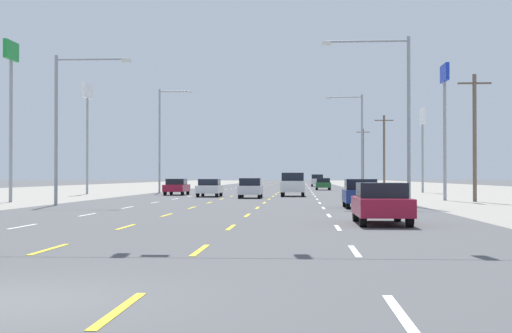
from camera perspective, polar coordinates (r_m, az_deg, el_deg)
The scene contains 24 objects.
ground_plane at distance 75.85m, azimuth 0.39°, elevation -2.03°, with size 572.00×572.00×0.00m, color #4C4C4F.
lot_apron_left at distance 81.03m, azimuth -17.38°, elevation -1.91°, with size 28.00×440.00×0.01m, color gray.
lot_apron_right at distance 78.53m, azimuth 18.75°, elevation -1.94°, with size 28.00×440.00×0.01m, color gray.
lane_markings at distance 114.31m, azimuth 1.42°, elevation -1.60°, with size 10.64×227.60×0.01m.
signal_span_wire at distance 21.26m, azimuth -7.03°, elevation 8.97°, with size 27.51×0.53×9.07m.
sedan_far_right_nearest at distance 26.41m, azimuth 9.62°, elevation -2.77°, with size 1.80×4.50×1.46m.
hatchback_far_right_near at distance 39.72m, azimuth 8.04°, elevation -2.06°, with size 1.72×3.90×1.54m.
hatchback_center_turn_mid at distance 56.97m, azimuth -0.43°, elevation -1.67°, with size 1.72×3.90×1.54m.
sedan_inner_left_midfar at distance 60.96m, azimuth -3.60°, elevation -1.63°, with size 1.80×4.50×1.46m.
suv_inner_right_far at distance 62.34m, azimuth 2.85°, elevation -1.36°, with size 1.98×4.90×1.98m.
sedan_far_left_farther at distance 66.68m, azimuth -6.13°, elevation -1.55°, with size 1.80×4.50×1.46m.
sedan_far_right_farthest at distance 90.76m, azimuth 5.19°, elevation -1.34°, with size 1.80×4.50×1.46m.
suv_far_right_distant_a at distance 121.51m, azimuth 4.74°, elevation -1.06°, with size 1.98×4.90×1.98m.
pole_sign_left_row_1 at distance 51.03m, azimuth -18.36°, elevation 6.06°, with size 0.24×2.14×10.51m.
pole_sign_left_row_2 at distance 71.72m, azimuth -12.87°, elevation 4.39°, with size 0.24×2.76×10.47m.
pole_sign_right_row_1 at distance 53.42m, azimuth 14.34°, elevation 5.05°, with size 0.24×2.22×9.50m.
pole_sign_right_row_2 at distance 78.01m, azimuth 12.72°, elevation 2.99°, with size 0.24×2.49×8.71m.
streetlight_left_row_0 at distance 44.41m, azimuth -14.52°, elevation 3.75°, with size 4.49×0.26×8.73m.
streetlight_right_row_0 at distance 42.67m, azimuth 10.94°, elevation 4.61°, with size 4.98×0.26×9.60m.
streetlight_left_row_1 at distance 75.12m, azimuth -7.22°, elevation 2.50°, with size 3.50×0.26×10.48m.
streetlight_right_row_1 at distance 74.03m, azimuth 7.91°, elevation 2.31°, with size 3.74×0.26×9.81m.
utility_pole_right_row_0 at distance 51.08m, azimuth 16.50°, elevation 2.34°, with size 2.20×0.26×8.46m.
utility_pole_right_row_1 at distance 88.17m, azimuth 9.85°, elevation 1.16°, with size 2.20×0.26×8.86m.
utility_pole_right_row_2 at distance 123.25m, azimuth 8.26°, elevation 0.79°, with size 2.20×0.26×9.58m.
Camera 1 is at (4.03, -9.73, 1.69)m, focal length 51.90 mm.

